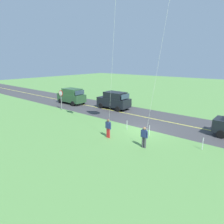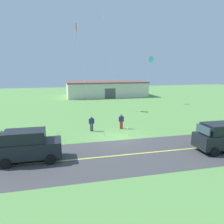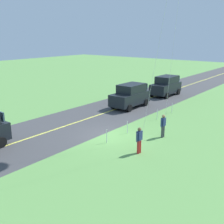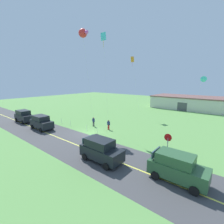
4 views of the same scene
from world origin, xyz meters
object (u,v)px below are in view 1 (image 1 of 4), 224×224
Objects in this scene: car_parked_east_near at (72,96)px; person_adult_companion at (108,128)px; person_adult_near at (144,137)px; stop_sign at (61,96)px; car_suv_foreground at (114,100)px.

car_parked_east_near reaches higher than person_adult_companion.
car_parked_east_near is at bearing 23.79° from person_adult_near.
person_adult_near is at bearing 158.00° from car_parked_east_near.
person_adult_companion is at bearing 162.74° from stop_sign.
person_adult_near is (-14.07, 3.16, -0.94)m from stop_sign.
car_suv_foreground reaches higher than person_adult_near.
car_parked_east_near is 17.32m from person_adult_near.
person_adult_companion is at bearing 152.42° from car_parked_east_near.
person_adult_near and person_adult_companion have the same top height.
car_suv_foreground is at bearing -135.02° from stop_sign.
car_suv_foreground is 10.12m from person_adult_companion.
car_suv_foreground is at bearing -167.67° from car_parked_east_near.
car_suv_foreground is 2.75× the size of person_adult_near.
car_parked_east_near is (6.81, 1.49, 0.00)m from car_suv_foreground.
car_parked_east_near is 1.72× the size of stop_sign.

